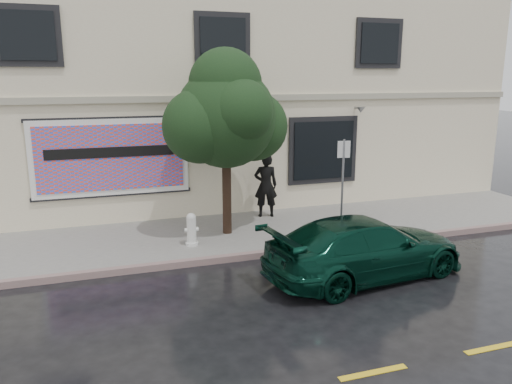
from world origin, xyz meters
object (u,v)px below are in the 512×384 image
object	(u,v)px
pedestrian	(266,185)
car	(365,248)
fire_hydrant	(191,230)
street_tree	(226,118)

from	to	relation	value
pedestrian	car	bearing A→B (deg)	110.15
car	fire_hydrant	xyz separation A→B (m)	(-3.22, 2.76, -0.11)
street_tree	fire_hydrant	world-z (taller)	street_tree
street_tree	car	bearing A→B (deg)	-58.37
car	fire_hydrant	size ratio (longest dim) A/B	5.50
pedestrian	fire_hydrant	world-z (taller)	pedestrian
street_tree	fire_hydrant	bearing A→B (deg)	-147.66
car	street_tree	bearing A→B (deg)	23.47
pedestrian	street_tree	world-z (taller)	street_tree
car	pedestrian	distance (m)	4.71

